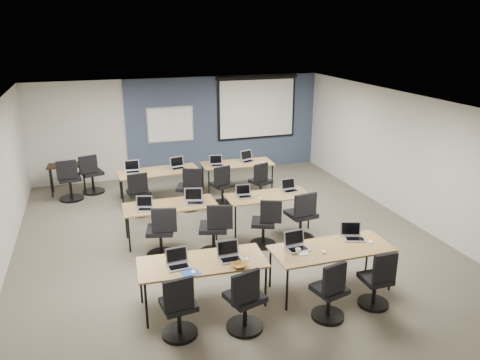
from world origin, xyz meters
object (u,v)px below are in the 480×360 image
object	(u,v)px
projector_screen	(257,104)
task_chair_9	(189,192)
training_table_mid_left	(170,207)
laptop_2	(296,244)
task_chair_7	(302,220)
task_chair_5	(215,234)
laptop_9	(178,166)
training_table_back_left	(159,172)
laptop_6	(244,194)
laptop_5	(195,199)
task_chair_4	(162,236)
training_table_front_right	(332,250)
utility_table	(67,168)
laptop_8	(132,169)
training_table_front_left	(202,264)
task_chair_1	(245,305)
laptop_1	(229,255)
training_table_mid_right	(268,197)
laptop_4	(145,206)
spare_chair_b	(70,183)
task_chair_3	(377,284)
task_chair_2	(330,295)
training_table_back_right	(237,165)
task_chair_0	(179,312)
laptop_3	(353,235)
laptop_0	(178,262)
task_chair_10	(222,189)
spare_chair_a	(92,177)
task_chair_11	(261,185)
laptop_7	(290,188)
task_chair_6	(265,227)
whiteboard	(170,125)

from	to	relation	value
projector_screen	task_chair_9	bearing A→B (deg)	-134.56
training_table_mid_left	laptop_2	distance (m)	2.91
task_chair_7	task_chair_9	world-z (taller)	task_chair_7
task_chair_5	laptop_9	bearing A→B (deg)	107.85
training_table_back_left	laptop_9	size ratio (longest dim) A/B	5.45
task_chair_9	laptop_6	bearing A→B (deg)	-39.46
laptop_5	task_chair_5	distance (m)	0.98
task_chair_4	training_table_front_right	bearing A→B (deg)	-24.94
training_table_mid_left	utility_table	size ratio (longest dim) A/B	2.02
training_table_mid_left	laptop_8	world-z (taller)	laptop_8
training_table_front_left	laptop_2	xyz separation A→B (m)	(1.50, -0.03, 0.11)
task_chair_1	task_chair_5	xyz separation A→B (m)	(0.19, 2.29, 0.02)
laptop_1	task_chair_4	bearing A→B (deg)	113.20
training_table_mid_right	training_table_back_left	distance (m)	3.02
laptop_5	laptop_4	bearing A→B (deg)	-161.61
projector_screen	task_chair_5	world-z (taller)	projector_screen
laptop_2	spare_chair_b	world-z (taller)	spare_chair_b
laptop_6	laptop_1	bearing A→B (deg)	-106.24
task_chair_3	task_chair_2	bearing A→B (deg)	-174.59
training_table_back_right	spare_chair_b	distance (m)	4.09
task_chair_4	training_table_mid_right	bearing A→B (deg)	28.73
task_chair_2	laptop_6	world-z (taller)	task_chair_2
task_chair_0	laptop_3	size ratio (longest dim) A/B	2.95
laptop_5	laptop_8	world-z (taller)	laptop_5
task_chair_0	training_table_front_left	bearing A→B (deg)	46.72
laptop_0	training_table_front_right	bearing A→B (deg)	-7.88
task_chair_9	spare_chair_b	size ratio (longest dim) A/B	0.97
training_table_mid_right	task_chair_4	size ratio (longest dim) A/B	1.68
training_table_mid_right	task_chair_2	distance (m)	3.29
training_table_front_left	task_chair_5	world-z (taller)	task_chair_5
training_table_back_right	task_chair_10	distance (m)	1.11
training_table_mid_left	task_chair_7	distance (m)	2.57
training_table_back_left	task_chair_2	xyz separation A→B (m)	(1.57, -5.62, -0.29)
laptop_9	spare_chair_a	distance (m)	2.24
training_table_back_right	laptop_2	distance (m)	4.80
task_chair_5	task_chair_9	size ratio (longest dim) A/B	1.03
task_chair_10	task_chair_11	world-z (taller)	task_chair_10
laptop_6	laptop_0	bearing A→B (deg)	-119.99
projector_screen	laptop_7	distance (m)	4.25
training_table_mid_left	laptop_1	distance (m)	2.50
training_table_back_right	task_chair_2	distance (m)	5.69
training_table_front_left	laptop_0	bearing A→B (deg)	-174.81
training_table_mid_left	task_chair_7	xyz separation A→B (m)	(2.41, -0.87, -0.25)
task_chair_6	spare_chair_b	xyz separation A→B (m)	(-3.58, 3.75, 0.03)
laptop_7	task_chair_11	distance (m)	1.50
laptop_6	projector_screen	bearing A→B (deg)	73.87
projector_screen	utility_table	xyz separation A→B (m)	(-5.25, -0.64, -1.23)
whiteboard	task_chair_3	size ratio (longest dim) A/B	1.35
task_chair_6	task_chair_11	bearing A→B (deg)	94.41
task_chair_1	laptop_9	size ratio (longest dim) A/B	2.86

